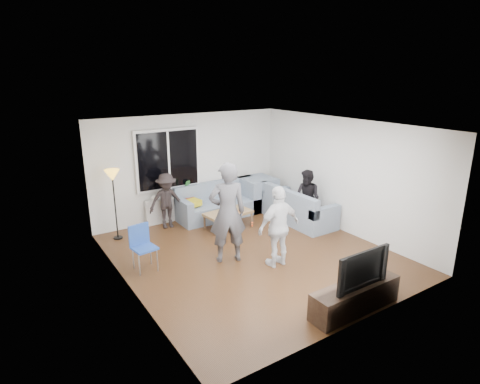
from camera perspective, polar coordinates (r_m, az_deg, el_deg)
floor at (r=8.15m, az=1.73°, el=-9.04°), size 5.00×5.50×0.04m
ceiling at (r=7.40m, az=1.91°, el=9.71°), size 5.00×5.50×0.04m
wall_back at (r=9.99m, az=-7.30°, el=3.74°), size 5.00×0.04×2.60m
wall_front at (r=5.76m, az=17.85°, el=-6.83°), size 5.00×0.04×2.60m
wall_left at (r=6.63m, az=-16.40°, el=-3.56°), size 0.04×5.50×2.60m
wall_right at (r=9.29m, az=14.70°, el=2.33°), size 0.04×5.50×2.60m
window_frame at (r=9.63m, az=-10.36°, el=4.63°), size 1.62×0.06×1.47m
window_glass at (r=9.59m, az=-10.27°, el=4.59°), size 1.50×0.02×1.35m
window_mullion at (r=9.58m, az=-10.24°, el=4.58°), size 0.05×0.03×1.35m
radiator at (r=9.92m, az=-9.90°, el=-2.42°), size 1.30×0.12×0.62m
potted_plant at (r=9.91m, az=-7.73°, el=0.68°), size 0.25×0.22×0.38m
vase at (r=9.62m, az=-12.31°, el=-0.71°), size 0.18×0.18×0.16m
sofa_back_section at (r=10.07m, az=-2.74°, el=-1.20°), size 2.30×0.85×0.85m
sofa_right_section at (r=9.82m, az=8.40°, el=-1.84°), size 2.00×0.85×0.85m
sofa_corner at (r=10.67m, az=2.55°, el=-0.17°), size 0.85×0.85×0.85m
cushion_yellow at (r=9.66m, az=-6.93°, el=-1.57°), size 0.43×0.38×0.14m
cushion_red at (r=9.73m, az=-7.19°, el=-1.45°), size 0.36×0.30×0.13m
coffee_table at (r=9.38m, az=-1.71°, el=-4.04°), size 1.16×0.71×0.40m
pitcher at (r=9.27m, az=-2.14°, el=-2.42°), size 0.17×0.17×0.17m
side_chair at (r=7.55m, az=-13.63°, el=-7.95°), size 0.45×0.45×0.86m
floor_lamp at (r=9.00m, az=-17.59°, el=-1.82°), size 0.32×0.32×1.56m
player_left at (r=7.52m, az=-1.82°, el=-3.02°), size 0.83×0.68×1.97m
player_right at (r=7.43m, az=5.61°, el=-4.99°), size 0.92×0.39×1.56m
spectator_right at (r=9.53m, az=9.68°, el=-0.89°), size 0.63×0.75×1.36m
spectator_back at (r=9.42m, az=-10.52°, el=-1.26°), size 0.90×0.57×1.32m
tv_console at (r=6.53m, az=16.27°, el=-14.38°), size 1.60×0.40×0.44m
television at (r=6.29m, az=16.66°, el=-10.32°), size 1.04×0.14×0.60m
bottle_b at (r=9.05m, az=-2.13°, el=-2.55°), size 0.08×0.08×0.27m
bottle_c at (r=9.43m, az=-1.96°, el=-1.96°), size 0.07×0.07×0.21m
bottle_d at (r=9.31m, az=0.02°, el=-2.13°), size 0.07×0.07×0.22m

